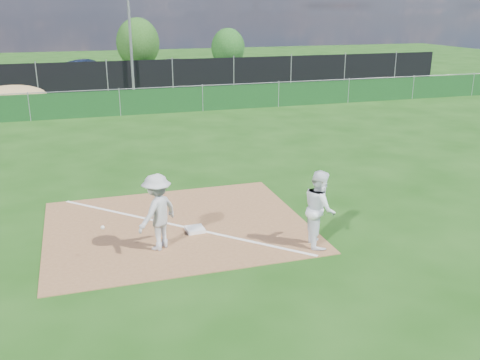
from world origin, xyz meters
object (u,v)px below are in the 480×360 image
light_pole (130,23)px  runner (320,208)px  first_base (195,229)px  tree_mid (138,43)px  car_right (180,69)px  tree_right (228,48)px  car_mid (88,71)px  play_at_first (157,212)px

light_pole → runner: (1.25, -23.61, -3.16)m
first_base → tree_mid: tree_mid is taller
car_right → tree_right: 7.95m
light_pole → tree_right: bearing=48.3°
tree_right → tree_mid: bearing=168.0°
first_base → car_right: 26.69m
runner → tree_mid: (0.55, 35.15, 1.27)m
car_mid → car_right: bearing=-75.8°
first_base → car_right: size_ratio=0.08×
play_at_first → tree_mid: tree_mid is taller
runner → tree_right: size_ratio=0.52×
first_base → play_at_first: (-0.93, -0.65, 0.78)m
light_pole → tree_right: (8.93, 10.03, -2.33)m
play_at_first → tree_right: bearing=71.4°
play_at_first → runner: runner is taller
first_base → car_mid: car_mid is taller
first_base → tree_right: (10.10, 32.18, 1.61)m
car_mid → tree_right: 12.59m
car_mid → first_base: bearing=-156.4°
runner → tree_mid: bearing=11.7°
car_right → tree_mid: bearing=-9.8°
car_right → tree_right: (5.18, 5.96, 0.93)m
car_mid → tree_right: (11.42, 5.23, 0.93)m
first_base → tree_mid: (2.96, 33.69, 2.04)m
light_pole → tree_right: light_pole is taller
light_pole → car_right: light_pole is taller
first_base → play_at_first: bearing=-145.2°
car_mid → car_right: (6.24, -0.73, -0.00)m
tree_mid → tree_right: (7.13, -1.51, -0.43)m
car_mid → tree_mid: (4.28, 6.74, 1.36)m
tree_mid → car_mid: bearing=-122.4°
first_base → car_mid: 26.99m
car_right → tree_mid: tree_mid is taller
play_at_first → runner: 3.44m
first_base → runner: runner is taller
runner → car_mid: runner is taller
tree_right → play_at_first: bearing=-108.6°
tree_mid → tree_right: 7.30m
car_right → light_pole: bearing=112.9°
light_pole → first_base: (-1.16, -22.15, -3.94)m
light_pole → car_mid: light_pole is taller
first_base → tree_right: bearing=72.6°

